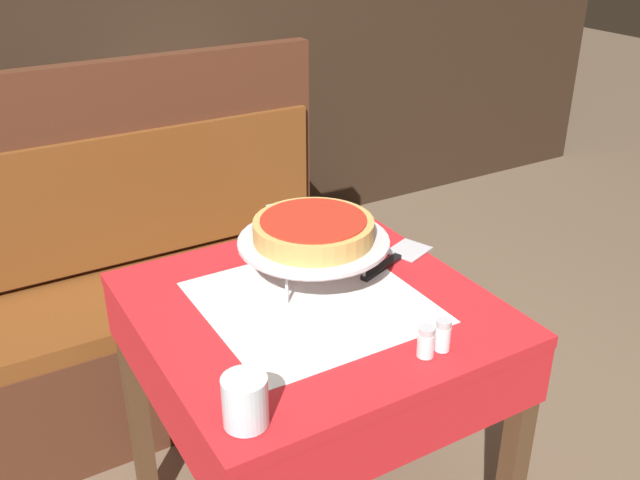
{
  "coord_description": "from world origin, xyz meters",
  "views": [
    {
      "loc": [
        -0.69,
        -1.22,
        1.62
      ],
      "look_at": [
        0.05,
        0.05,
        0.88
      ],
      "focal_mm": 40.0,
      "sensor_mm": 36.0,
      "label": 1
    }
  ],
  "objects": [
    {
      "name": "dining_table_rear",
      "position": [
        0.33,
        1.49,
        0.63
      ],
      "size": [
        0.61,
        0.61,
        0.76
      ],
      "color": "beige",
      "rests_on": "ground_plane"
    },
    {
      "name": "deep_dish_pizza",
      "position": [
        0.05,
        0.08,
        0.9
      ],
      "size": [
        0.28,
        0.28,
        0.05
      ],
      "color": "tan",
      "rests_on": "pizza_pan_stand"
    },
    {
      "name": "pepper_shaker",
      "position": [
        0.14,
        -0.3,
        0.8
      ],
      "size": [
        0.03,
        0.03,
        0.07
      ],
      "color": "silver",
      "rests_on": "dining_table_front"
    },
    {
      "name": "pizza_server",
      "position": [
        0.28,
        0.07,
        0.77
      ],
      "size": [
        0.26,
        0.14,
        0.01
      ],
      "color": "#BCBCC1",
      "rests_on": "dining_table_front"
    },
    {
      "name": "salt_shaker",
      "position": [
        0.09,
        -0.3,
        0.8
      ],
      "size": [
        0.04,
        0.04,
        0.07
      ],
      "color": "silver",
      "rests_on": "dining_table_front"
    },
    {
      "name": "pizza_pan_stand",
      "position": [
        0.05,
        0.08,
        0.86
      ],
      "size": [
        0.36,
        0.36,
        0.11
      ],
      "color": "#ADADB2",
      "rests_on": "dining_table_front"
    },
    {
      "name": "booth_bench",
      "position": [
        -0.15,
        0.81,
        0.34
      ],
      "size": [
        1.36,
        0.47,
        1.15
      ],
      "color": "#4C2819",
      "rests_on": "ground_plane"
    },
    {
      "name": "condiment_caddy",
      "position": [
        0.3,
        1.5,
        0.8
      ],
      "size": [
        0.13,
        0.13,
        0.17
      ],
      "color": "black",
      "rests_on": "dining_table_rear"
    },
    {
      "name": "dining_table_front",
      "position": [
        0.0,
        0.0,
        0.65
      ],
      "size": [
        0.77,
        0.77,
        0.76
      ],
      "color": "red",
      "rests_on": "ground_plane"
    },
    {
      "name": "water_glass_near",
      "position": [
        -0.31,
        -0.3,
        0.81
      ],
      "size": [
        0.08,
        0.08,
        0.1
      ],
      "color": "silver",
      "rests_on": "dining_table_front"
    },
    {
      "name": "napkin_holder",
      "position": [
        0.12,
        0.34,
        0.81
      ],
      "size": [
        0.1,
        0.05,
        0.09
      ],
      "color": "#B2B2B7",
      "rests_on": "dining_table_front"
    },
    {
      "name": "back_wall_panel",
      "position": [
        0.0,
        1.88,
        1.2
      ],
      "size": [
        6.0,
        0.04,
        2.4
      ],
      "primitive_type": "cube",
      "color": "black",
      "rests_on": "ground_plane"
    }
  ]
}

